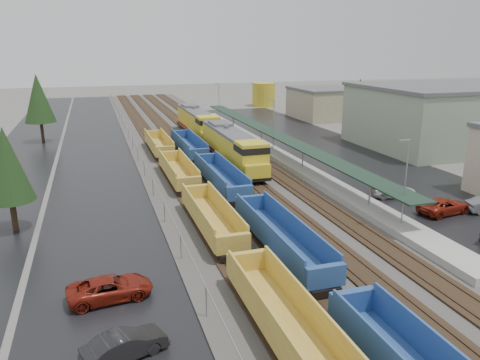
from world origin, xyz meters
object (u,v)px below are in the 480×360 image
Objects in this scene: locomotive_lead at (232,147)px; storage_tank at (264,95)px; well_string_blue at (281,238)px; parked_car_west_c at (110,288)px; parked_car_east_b at (444,206)px; parked_car_west_b at (125,346)px; locomotive_trail at (197,123)px; parked_car_east_c at (393,190)px; well_string_yellow at (211,218)px.

storage_tank reaches higher than locomotive_lead.
well_string_blue is 14.49× the size of storage_tank.
parked_car_west_c is (-16.73, -29.48, -1.84)m from locomotive_lead.
parked_car_west_b is at bearing 103.54° from parked_car_east_b.
locomotive_lead reaches higher than well_string_blue.
storage_tank is at bearing 70.59° from well_string_blue.
locomotive_lead is 63.85m from storage_tank.
locomotive_trail is at bearing 85.16° from well_string_blue.
parked_car_east_b is at bearing -154.90° from parked_car_east_c.
storage_tank reaches higher than parked_car_west_c.
parked_car_east_b is (-11.89, -81.30, -2.23)m from storage_tank.
parked_car_east_c is at bearing 6.22° from parked_car_east_b.
storage_tank reaches higher than parked_car_west_b.
locomotive_trail is 0.25× the size of well_string_blue.
parked_car_west_c is 31.37m from parked_car_east_b.
parked_car_east_b is (30.67, 6.57, 0.01)m from parked_car_west_c.
parked_car_west_b is at bearing -106.03° from locomotive_trail.
locomotive_lead is at bearing 22.02° from parked_car_east_b.
well_string_yellow is 12.46m from parked_car_west_c.
locomotive_trail is 53.21m from parked_car_west_c.
parked_car_west_b is (-42.11, -94.03, -2.25)m from storage_tank.
parked_car_east_b is 5.92m from parked_car_east_c.
storage_tank is (29.83, 84.65, 1.77)m from well_string_blue.
locomotive_trail is 4.31× the size of parked_car_east_c.
well_string_blue is at bearing -98.66° from locomotive_lead.
locomotive_trail is at bearing 90.00° from locomotive_lead.
locomotive_lead is 4.31× the size of parked_car_east_c.
parked_car_east_b is (21.94, -2.30, -0.44)m from well_string_yellow.
well_string_blue is 19.82× the size of parked_car_west_b.
storage_tank is at bearing -32.44° from parked_car_west_c.
well_string_yellow is 15.52× the size of parked_car_east_c.
locomotive_trail is 47.44m from well_string_blue.
locomotive_trail is 40.19m from parked_car_east_c.
parked_car_west_c is (-0.46, 6.16, 0.01)m from parked_car_west_b.
locomotive_lead is 21.26m from parked_car_east_c.
well_string_yellow reaches higher than parked_car_west_b.
storage_tank is at bearing 66.81° from well_string_yellow.
well_string_yellow is at bearing -113.19° from storage_tank.
well_string_yellow is at bearing -111.22° from locomotive_lead.
locomotive_lead reaches higher than parked_car_west_b.
locomotive_trail is 45.45m from storage_tank.
locomotive_trail reaches higher than parked_car_west_b.
locomotive_lead is 4.08× the size of parked_car_east_b.
locomotive_trail is 4.08× the size of parked_car_east_b.
well_string_blue is 18.25m from parked_car_east_b.
well_string_blue is 89.77m from storage_tank.
parked_car_west_c is at bearing -165.80° from well_string_blue.
storage_tank is 1.13× the size of parked_car_east_b.
parked_car_west_b is at bearing -118.83° from well_string_yellow.
well_string_yellow reaches higher than parked_car_east_c.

